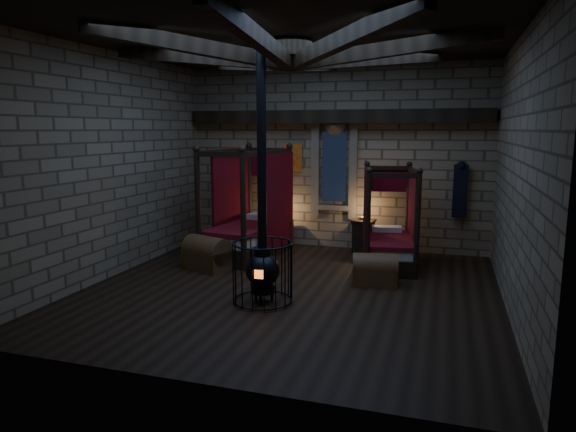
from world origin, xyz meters
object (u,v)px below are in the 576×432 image
(trunk_right, at_px, (375,270))
(trunk_left, at_px, (207,254))
(bed_right, at_px, (388,242))
(bed_left, at_px, (249,229))
(stove, at_px, (263,266))

(trunk_right, bearing_deg, trunk_left, 169.13)
(bed_right, bearing_deg, trunk_right, -102.55)
(bed_left, relative_size, trunk_left, 2.24)
(stove, bearing_deg, trunk_left, 130.93)
(bed_left, distance_m, stove, 3.20)
(stove, bearing_deg, bed_left, 108.22)
(bed_right, bearing_deg, trunk_left, -168.02)
(bed_right, xyz_separation_m, trunk_left, (-3.43, -1.37, -0.19))
(bed_left, relative_size, stove, 0.59)
(bed_right, height_order, trunk_left, bed_right)
(stove, bearing_deg, bed_right, 53.34)
(bed_right, xyz_separation_m, stove, (-1.67, -2.95, 0.12))
(trunk_left, bearing_deg, bed_right, 42.12)
(trunk_right, relative_size, stove, 0.21)
(trunk_right, distance_m, stove, 2.23)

